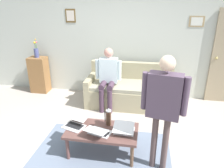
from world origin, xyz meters
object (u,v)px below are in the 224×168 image
side_shelf (39,75)px  person_standing (164,101)px  laptop_right (76,123)px  french_press (109,117)px  flower_vase (36,52)px  couch (130,91)px  laptop_left (124,129)px  laptop_center (99,132)px  person_seated (108,75)px  coffee_table (102,132)px

side_shelf → person_standing: person_standing is taller
laptop_right → person_standing: size_ratio=0.28×
laptop_right → french_press: size_ratio=1.61×
side_shelf → person_standing: 3.67m
french_press → flower_vase: (2.12, -1.88, 0.50)m
couch → french_press: bearing=83.1°
laptop_left → french_press: french_press is taller
flower_vase → laptop_right: bearing=129.4°
laptop_center → person_standing: bearing=176.4°
french_press → person_seated: (0.26, -1.35, 0.20)m
laptop_center → laptop_right: size_ratio=0.89×
flower_vase → person_standing: (-2.87, 2.20, -0.01)m
coffee_table → side_shelf: 2.89m
coffee_table → french_press: (-0.07, -0.15, 0.17)m
coffee_table → french_press: french_press is taller
french_press → person_standing: bearing=156.8°
couch → flower_vase: 2.44m
french_press → flower_vase: size_ratio=0.62×
coffee_table → laptop_center: laptop_center is taller
person_seated → couch: bearing=-153.6°
flower_vase → person_standing: bearing=142.5°
person_standing → person_seated: size_ratio=1.25×
person_seated → coffee_table: bearing=97.3°
flower_vase → person_seated: bearing=164.2°
couch → person_standing: 2.11m
laptop_left → laptop_right: (0.75, -0.05, 0.00)m
laptop_left → french_press: size_ratio=1.15×
laptop_center → french_press: (-0.09, -0.27, 0.08)m
side_shelf → person_seated: bearing=164.2°
couch → laptop_right: (0.68, 1.69, 0.14)m
side_shelf → person_seated: (-1.86, 0.53, 0.28)m
laptop_right → side_shelf: 2.57m
laptop_center → laptop_right: bearing=-22.4°
laptop_left → french_press: 0.31m
couch → coffee_table: bearing=81.4°
coffee_table → flower_vase: flower_vase is taller
french_press → side_shelf: (2.12, -1.88, -0.09)m
side_shelf → flower_vase: bearing=127.1°
laptop_left → person_seated: person_seated is taller
side_shelf → person_standing: bearing=142.5°
flower_vase → laptop_left: bearing=139.4°
laptop_left → person_standing: 0.78m
couch → person_standing: (-0.56, 1.90, 0.72)m
couch → coffee_table: couch is taller
couch → laptop_left: size_ratio=5.90×
laptop_center → laptop_left: bearing=-162.6°
laptop_right → laptop_left: bearing=175.8°
laptop_left → side_shelf: size_ratio=0.36×
coffee_table → person_standing: (-0.82, 0.17, 0.67)m
laptop_right → side_shelf: side_shelf is taller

